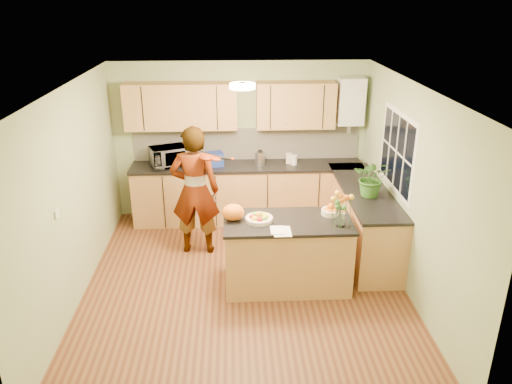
{
  "coord_description": "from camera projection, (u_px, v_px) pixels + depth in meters",
  "views": [
    {
      "loc": [
        -0.12,
        -5.47,
        3.48
      ],
      "look_at": [
        0.17,
        0.5,
        1.06
      ],
      "focal_mm": 35.0,
      "sensor_mm": 36.0,
      "label": 1
    }
  ],
  "objects": [
    {
      "name": "wall_right",
      "position": [
        410.0,
        190.0,
        5.99
      ],
      "size": [
        0.02,
        4.5,
        2.5
      ],
      "primitive_type": "cube",
      "color": "#95AB7A",
      "rests_on": "floor"
    },
    {
      "name": "wall_back",
      "position": [
        240.0,
        140.0,
        7.99
      ],
      "size": [
        4.0,
        0.02,
        2.5
      ],
      "primitive_type": "cube",
      "color": "#95AB7A",
      "rests_on": "floor"
    },
    {
      "name": "potted_plant",
      "position": [
        372.0,
        178.0,
        6.53
      ],
      "size": [
        0.58,
        0.54,
        0.52
      ],
      "primitive_type": "imported",
      "rotation": [
        0.0,
        0.0,
        -0.36
      ],
      "color": "#336923",
      "rests_on": "right_counter"
    },
    {
      "name": "window_right",
      "position": [
        397.0,
        152.0,
        6.43
      ],
      "size": [
        0.01,
        1.3,
        1.05
      ],
      "color": "white",
      "rests_on": "wall_right"
    },
    {
      "name": "blue_box",
      "position": [
        214.0,
        159.0,
        7.74
      ],
      "size": [
        0.31,
        0.26,
        0.22
      ],
      "primitive_type": "cube",
      "rotation": [
        0.0,
        0.0,
        0.27
      ],
      "color": "navy",
      "rests_on": "back_counter"
    },
    {
      "name": "upper_cabinets",
      "position": [
        229.0,
        106.0,
        7.6
      ],
      "size": [
        3.2,
        0.34,
        0.7
      ],
      "color": "#C0804C",
      "rests_on": "wall_back"
    },
    {
      "name": "floor",
      "position": [
        245.0,
        284.0,
        6.37
      ],
      "size": [
        4.5,
        4.5,
        0.0
      ],
      "primitive_type": "plane",
      "color": "#552C18",
      "rests_on": "ground"
    },
    {
      "name": "microwave",
      "position": [
        169.0,
        156.0,
        7.74
      ],
      "size": [
        0.65,
        0.55,
        0.3
      ],
      "primitive_type": "imported",
      "rotation": [
        0.0,
        0.0,
        0.38
      ],
      "color": "white",
      "rests_on": "back_counter"
    },
    {
      "name": "violin",
      "position": [
        207.0,
        157.0,
        6.46
      ],
      "size": [
        0.58,
        0.5,
        0.14
      ],
      "primitive_type": null,
      "rotation": [
        0.17,
        0.0,
        -0.61
      ],
      "color": "#560C05",
      "rests_on": "violinist"
    },
    {
      "name": "ceiling_lamp",
      "position": [
        242.0,
        86.0,
        5.73
      ],
      "size": [
        0.3,
        0.3,
        0.07
      ],
      "color": "#FFEABF",
      "rests_on": "ceiling"
    },
    {
      "name": "wall_front",
      "position": [
        251.0,
        304.0,
        3.82
      ],
      "size": [
        4.0,
        0.02,
        2.5
      ],
      "primitive_type": "cube",
      "color": "#95AB7A",
      "rests_on": "floor"
    },
    {
      "name": "violinist",
      "position": [
        195.0,
        191.0,
        6.86
      ],
      "size": [
        0.7,
        0.48,
        1.84
      ],
      "primitive_type": "imported",
      "rotation": [
        0.0,
        0.0,
        3.07
      ],
      "color": "tan",
      "rests_on": "floor"
    },
    {
      "name": "ceiling",
      "position": [
        243.0,
        87.0,
        5.43
      ],
      "size": [
        4.0,
        4.5,
        0.02
      ],
      "primitive_type": "cube",
      "color": "white",
      "rests_on": "wall_back"
    },
    {
      "name": "papers",
      "position": [
        282.0,
        231.0,
        5.75
      ],
      "size": [
        0.2,
        0.28,
        0.01
      ],
      "primitive_type": "cube",
      "color": "white",
      "rests_on": "peninsula_island"
    },
    {
      "name": "orange_bowl",
      "position": [
        331.0,
        210.0,
        6.18
      ],
      "size": [
        0.24,
        0.24,
        0.14
      ],
      "color": "#FAE7C8",
      "rests_on": "peninsula_island"
    },
    {
      "name": "boiler",
      "position": [
        350.0,
        101.0,
        7.67
      ],
      "size": [
        0.4,
        0.3,
        0.86
      ],
      "color": "white",
      "rests_on": "wall_back"
    },
    {
      "name": "light_switch",
      "position": [
        57.0,
        214.0,
        5.24
      ],
      "size": [
        0.02,
        0.09,
        0.09
      ],
      "primitive_type": "cube",
      "color": "white",
      "rests_on": "wall_left"
    },
    {
      "name": "orange_bag",
      "position": [
        233.0,
        212.0,
        6.01
      ],
      "size": [
        0.27,
        0.23,
        0.2
      ],
      "primitive_type": "ellipsoid",
      "rotation": [
        0.0,
        0.0,
        -0.01
      ],
      "color": "orange",
      "rests_on": "peninsula_island"
    },
    {
      "name": "peninsula_island",
      "position": [
        287.0,
        253.0,
        6.2
      ],
      "size": [
        1.56,
        0.8,
        0.89
      ],
      "color": "#C0804C",
      "rests_on": "floor"
    },
    {
      "name": "right_counter",
      "position": [
        363.0,
        219.0,
        7.06
      ],
      "size": [
        0.62,
        2.24,
        0.94
      ],
      "color": "#C0804C",
      "rests_on": "floor"
    },
    {
      "name": "wall_left",
      "position": [
        73.0,
        196.0,
        5.81
      ],
      "size": [
        0.02,
        4.5,
        2.5
      ],
      "primitive_type": "cube",
      "color": "#95AB7A",
      "rests_on": "floor"
    },
    {
      "name": "jar_white",
      "position": [
        294.0,
        160.0,
        7.8
      ],
      "size": [
        0.13,
        0.13,
        0.15
      ],
      "primitive_type": "cylinder",
      "rotation": [
        0.0,
        0.0,
        -0.37
      ],
      "color": "white",
      "rests_on": "back_counter"
    },
    {
      "name": "back_counter",
      "position": [
        248.0,
        192.0,
        8.0
      ],
      "size": [
        3.64,
        0.62,
        0.94
      ],
      "color": "#C0804C",
      "rests_on": "floor"
    },
    {
      "name": "flower_vase",
      "position": [
        342.0,
        200.0,
        5.77
      ],
      "size": [
        0.28,
        0.28,
        0.51
      ],
      "rotation": [
        0.0,
        0.0,
        -0.26
      ],
      "color": "silver",
      "rests_on": "peninsula_island"
    },
    {
      "name": "jar_cream",
      "position": [
        289.0,
        158.0,
        7.87
      ],
      "size": [
        0.11,
        0.11,
        0.16
      ],
      "primitive_type": "cylinder",
      "rotation": [
        0.0,
        0.0,
        0.11
      ],
      "color": "#FAE7C8",
      "rests_on": "back_counter"
    },
    {
      "name": "splashback",
      "position": [
        247.0,
        144.0,
        7.99
      ],
      "size": [
        3.6,
        0.02,
        0.52
      ],
      "primitive_type": "cube",
      "color": "silver",
      "rests_on": "back_counter"
    },
    {
      "name": "kettle",
      "position": [
        260.0,
        158.0,
        7.77
      ],
      "size": [
        0.16,
        0.16,
        0.29
      ],
      "rotation": [
        0.0,
        0.0,
        0.16
      ],
      "color": "#B4B4B8",
      "rests_on": "back_counter"
    },
    {
      "name": "fruit_dish",
      "position": [
        259.0,
        217.0,
        6.0
      ],
      "size": [
        0.33,
        0.33,
        0.12
      ],
      "color": "#FAE7C8",
      "rests_on": "peninsula_island"
    }
  ]
}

